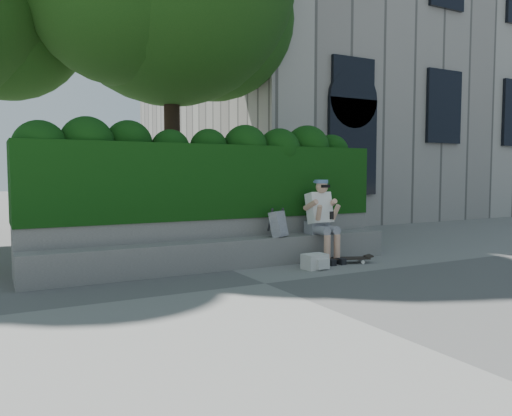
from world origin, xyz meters
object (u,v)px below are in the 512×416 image
skateboard (343,259)px  backpack_ground (315,262)px  backpack_plaid (278,224)px  person (321,217)px

skateboard → backpack_ground: 0.73m
backpack_plaid → backpack_ground: backpack_plaid is taller
backpack_ground → backpack_plaid: bearing=110.1°
person → backpack_plaid: 0.81m
person → backpack_plaid: size_ratio=3.30×
person → backpack_plaid: (-0.80, 0.08, -0.09)m
backpack_plaid → backpack_ground: bearing=-96.3°
backpack_plaid → skateboard: bearing=-54.6°
skateboard → backpack_plaid: (-0.98, 0.44, 0.58)m
skateboard → backpack_plaid: backpack_plaid is taller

